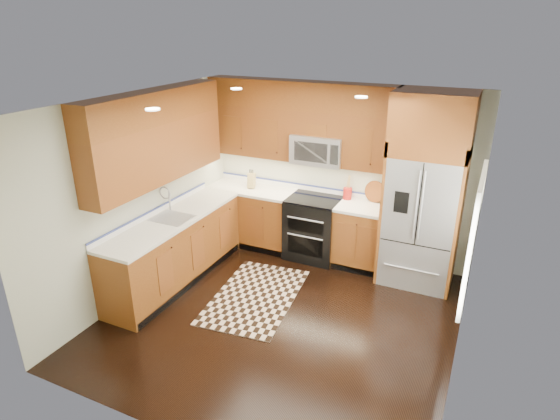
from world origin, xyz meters
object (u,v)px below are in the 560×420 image
at_px(rug, 255,296).
at_px(utensil_crock, 348,191).
at_px(range, 313,228).
at_px(refrigerator, 425,192).
at_px(knife_block, 251,180).

height_order(rug, utensil_crock, utensil_crock).
bearing_deg(rug, range, 73.25).
height_order(range, utensil_crock, utensil_crock).
height_order(range, refrigerator, refrigerator).
xyz_separation_m(range, refrigerator, (1.55, -0.04, 0.83)).
xyz_separation_m(refrigerator, utensil_crock, (-1.11, 0.25, -0.24)).
relative_size(range, utensil_crock, 2.62).
relative_size(knife_block, utensil_crock, 0.81).
height_order(knife_block, utensil_crock, utensil_crock).
bearing_deg(rug, knife_block, 113.13).
bearing_deg(refrigerator, utensil_crock, 167.45).
relative_size(range, knife_block, 3.23).
height_order(rug, knife_block, knife_block).
height_order(refrigerator, knife_block, refrigerator).
bearing_deg(refrigerator, range, 178.60).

